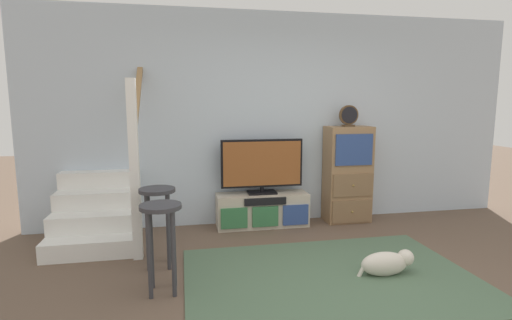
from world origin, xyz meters
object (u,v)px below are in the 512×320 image
object	(u,v)px
media_console	(262,210)
desk_clock	(349,116)
television	(262,165)
side_cabinet	(348,174)
bar_stool_near	(161,228)
dog	(387,263)
bar_stool_far	(158,209)

from	to	relation	value
media_console	desk_clock	distance (m)	1.64
television	desk_clock	xyz separation A→B (m)	(1.13, -0.03, 0.61)
television	side_cabinet	distance (m)	1.16
side_cabinet	bar_stool_near	distance (m)	2.81
media_console	dog	bearing A→B (deg)	-63.01
bar_stool_near	dog	world-z (taller)	bar_stool_near
bar_stool_near	television	bearing A→B (deg)	53.62
desk_clock	bar_stool_far	world-z (taller)	desk_clock
desk_clock	dog	distance (m)	2.09
television	side_cabinet	bearing A→B (deg)	-0.68
media_console	television	distance (m)	0.58
side_cabinet	bar_stool_near	size ratio (longest dim) A/B	1.68
bar_stool_far	television	bearing A→B (deg)	40.42
side_cabinet	bar_stool_far	distance (m)	2.59
side_cabinet	dog	distance (m)	1.74
media_console	side_cabinet	xyz separation A→B (m)	(1.15, 0.01, 0.42)
side_cabinet	bar_stool_far	bearing A→B (deg)	-156.52
television	side_cabinet	world-z (taller)	side_cabinet
side_cabinet	desk_clock	distance (m)	0.77
bar_stool_near	bar_stool_far	size ratio (longest dim) A/B	0.98
media_console	television	world-z (taller)	television
media_console	television	size ratio (longest dim) A/B	1.12
television	bar_stool_near	distance (m)	1.99
side_cabinet	bar_stool_near	bearing A→B (deg)	-145.81
dog	bar_stool_near	bearing A→B (deg)	178.32
side_cabinet	desk_clock	xyz separation A→B (m)	(-0.02, -0.02, 0.77)
side_cabinet	bar_stool_near	xyz separation A→B (m)	(-2.32, -1.58, -0.07)
media_console	side_cabinet	distance (m)	1.22
media_console	bar_stool_far	bearing A→B (deg)	-140.24
desk_clock	bar_stool_near	world-z (taller)	desk_clock
desk_clock	bar_stool_far	size ratio (longest dim) A/B	0.36
dog	side_cabinet	bearing A→B (deg)	78.89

